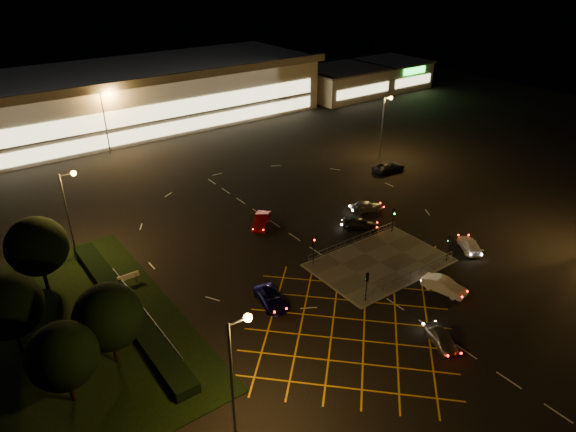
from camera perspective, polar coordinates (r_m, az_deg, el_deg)
ground at (r=56.09m, az=7.28°, el=-4.98°), size 180.00×180.00×0.00m
pedestrian_island at (r=56.12m, az=10.18°, el=-5.13°), size 14.00×9.00×0.12m
grass_verge at (r=49.97m, az=-22.94°, el=-11.79°), size 18.00×30.00×0.08m
hedge at (r=50.48m, az=-17.58°, el=-9.63°), size 2.00×26.00×1.00m
supermarket at (r=104.29m, az=-16.84°, el=12.67°), size 72.00×26.50×10.50m
retail_unit_a at (r=121.29m, az=6.05°, el=14.58°), size 18.80×14.80×6.35m
retail_unit_b at (r=132.31m, az=11.43°, el=15.29°), size 14.80×14.80×6.35m
streetlight_sw at (r=33.99m, az=-5.71°, el=-15.98°), size 1.78×0.56×10.03m
streetlight_nw at (r=57.58m, az=-23.08°, el=1.24°), size 1.78×0.56×10.03m
streetlight_ne at (r=82.33m, az=10.68°, el=10.52°), size 1.78×0.56×10.03m
streetlight_far_left at (r=88.28m, az=-19.50°, el=10.57°), size 1.78×0.56×10.03m
streetlight_far_right at (r=107.86m, az=1.18°, el=14.94°), size 1.78×0.56×10.03m
signal_sw at (r=48.89m, az=8.76°, el=-7.14°), size 0.28×0.30×3.15m
signal_se at (r=56.93m, az=17.48°, el=-2.84°), size 0.28×0.30×3.15m
signal_nw at (r=53.83m, az=2.85°, el=-3.32°), size 0.28×0.30×3.15m
signal_ne at (r=61.22m, az=11.65°, el=0.14°), size 0.28×0.30×3.15m
tree_a at (r=40.86m, az=-23.74°, el=-14.04°), size 5.04×5.04×6.86m
tree_b at (r=47.07m, az=-28.64°, el=-8.81°), size 5.40×5.40×7.35m
tree_c at (r=54.11m, az=-26.12°, el=-3.05°), size 5.76×5.76×7.84m
tree_e at (r=42.76m, az=-19.32°, el=-10.52°), size 5.40×5.40×7.35m
car_near_silver at (r=46.50m, az=16.68°, el=-12.87°), size 2.86×4.13×1.30m
car_queue_white at (r=52.84m, az=16.96°, el=-7.41°), size 2.47×4.57×1.43m
car_left_blue at (r=49.08m, az=-1.86°, el=-9.11°), size 2.99×4.98×1.29m
car_far_dkgrey at (r=62.24m, az=7.95°, el=-0.89°), size 4.13×4.22×1.22m
car_right_silver at (r=66.48m, az=8.72°, el=1.08°), size 4.44×3.22×1.40m
car_circ_red at (r=62.14m, az=-2.97°, el=-0.56°), size 4.24×4.30×1.47m
car_east_grey at (r=79.46m, az=11.14°, el=5.38°), size 5.33×2.72×1.44m
car_approach_white at (r=60.82m, az=19.53°, el=-3.04°), size 3.93×4.58×1.26m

